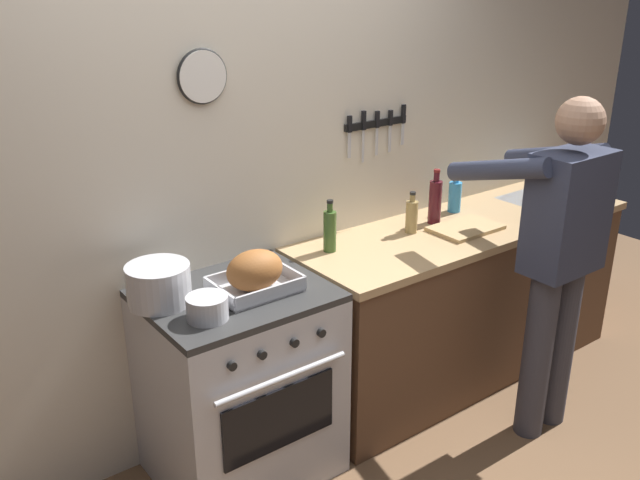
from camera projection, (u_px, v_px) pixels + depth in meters
wall_back at (233, 172)px, 3.12m from camera, size 6.00×0.13×2.60m
counter_block at (461, 297)px, 3.83m from camera, size 2.03×0.65×0.90m
stove at (240, 384)px, 3.03m from camera, size 0.76×0.67×0.90m
person_cook at (558, 250)px, 3.17m from camera, size 0.51×0.63×1.66m
roasting_pan at (255, 273)px, 2.85m from camera, size 0.35×0.26×0.18m
stock_pot at (159, 284)px, 2.75m from camera, size 0.26×0.26×0.16m
saucepan at (207, 308)px, 2.64m from camera, size 0.16×0.16×0.09m
cutting_board at (465, 228)px, 3.56m from camera, size 0.36×0.24×0.02m
bottle_vinegar at (412, 216)px, 3.50m from camera, size 0.06×0.06×0.22m
bottle_wine_red at (435, 201)px, 3.62m from camera, size 0.07×0.07×0.29m
bottle_olive_oil at (330, 230)px, 3.26m from camera, size 0.06×0.06×0.26m
bottle_dish_soap at (455, 196)px, 3.81m from camera, size 0.07×0.07×0.22m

